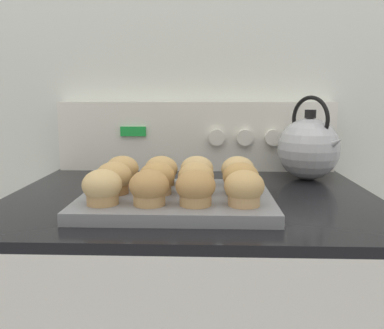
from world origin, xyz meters
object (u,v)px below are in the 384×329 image
at_px(muffin_r2_c3, 238,171).
at_px(muffin_r0_c0, 102,188).
at_px(muffin_r0_c2, 195,188).
at_px(muffin_r1_c1, 157,179).
at_px(muffin_r1_c2, 196,179).
at_px(muffin_r1_c0, 114,178).
at_px(muffin_r1_c3, 241,179).
at_px(muffin_r2_c2, 197,171).
at_px(muffin_r2_c0, 122,171).
at_px(muffin_r2_c1, 161,171).
at_px(muffin_r0_c1, 149,188).
at_px(muffin_pan, 177,199).
at_px(tea_kettle, 309,148).
at_px(muffin_r0_c3, 244,189).

bearing_deg(muffin_r2_c3, muffin_r0_c0, -147.13).
xyz_separation_m(muffin_r0_c2, muffin_r1_c1, (-0.08, 0.08, 0.00)).
relative_size(muffin_r0_c0, muffin_r1_c2, 1.00).
distance_m(muffin_r1_c0, muffin_r1_c3, 0.24).
relative_size(muffin_r0_c0, muffin_r2_c2, 1.00).
relative_size(muffin_r2_c0, muffin_r2_c1, 1.00).
bearing_deg(muffin_r2_c3, muffin_r1_c3, -90.25).
height_order(muffin_r0_c1, muffin_r1_c3, same).
xyz_separation_m(muffin_pan, muffin_r0_c0, (-0.12, -0.08, 0.04)).
xyz_separation_m(muffin_r1_c0, muffin_r2_c3, (0.24, 0.08, 0.00)).
xyz_separation_m(muffin_r1_c1, muffin_r2_c0, (-0.08, 0.08, 0.00)).
height_order(muffin_r0_c0, muffin_r2_c2, same).
bearing_deg(muffin_r0_c1, tea_kettle, 43.47).
relative_size(muffin_r0_c2, muffin_r2_c2, 1.00).
height_order(muffin_r0_c2, muffin_r1_c2, same).
xyz_separation_m(muffin_pan, muffin_r2_c0, (-0.12, 0.08, 0.04)).
distance_m(muffin_r0_c0, muffin_r2_c2, 0.23).
distance_m(muffin_r1_c2, muffin_r2_c0, 0.18).
height_order(muffin_r0_c1, muffin_r1_c1, same).
height_order(muffin_pan, muffin_r0_c2, muffin_r0_c2).
relative_size(muffin_r2_c2, muffin_r2_c3, 1.00).
height_order(muffin_r1_c0, muffin_r1_c1, same).
distance_m(muffin_r0_c1, muffin_r2_c3, 0.23).
bearing_deg(muffin_r1_c2, muffin_r1_c1, -179.75).
distance_m(muffin_r1_c3, muffin_r2_c1, 0.18).
height_order(muffin_r0_c1, muffin_r1_c0, same).
relative_size(muffin_pan, muffin_r0_c3, 5.23).
xyz_separation_m(muffin_pan, muffin_r1_c0, (-0.12, -0.00, 0.04)).
bearing_deg(muffin_r1_c0, tea_kettle, 30.57).
relative_size(muffin_r1_c0, muffin_r2_c3, 1.00).
distance_m(muffin_r1_c2, muffin_r2_c1, 0.11).
height_order(muffin_r1_c0, muffin_r2_c0, same).
relative_size(muffin_r1_c3, muffin_r2_c3, 1.00).
height_order(muffin_r1_c2, muffin_r1_c3, same).
distance_m(muffin_r1_c3, muffin_r2_c3, 0.08).
height_order(muffin_r1_c0, tea_kettle, tea_kettle).
bearing_deg(muffin_r1_c1, muffin_r2_c1, 90.52).
bearing_deg(muffin_r1_c0, muffin_r0_c2, -26.31).
relative_size(muffin_pan, muffin_r1_c0, 5.23).
bearing_deg(muffin_r1_c3, muffin_pan, -179.48).
distance_m(muffin_r1_c1, muffin_r1_c3, 0.16).
relative_size(muffin_r1_c0, muffin_r1_c2, 1.00).
relative_size(muffin_r0_c0, muffin_r2_c3, 1.00).
bearing_deg(tea_kettle, muffin_r2_c0, -157.71).
xyz_separation_m(muffin_r0_c2, tea_kettle, (0.27, 0.33, 0.03)).
bearing_deg(muffin_r0_c1, muffin_r0_c0, 179.29).
xyz_separation_m(muffin_r2_c1, muffin_r2_c2, (0.07, 0.00, 0.00)).
height_order(muffin_r0_c1, tea_kettle, tea_kettle).
relative_size(muffin_r0_c3, muffin_r2_c1, 1.00).
xyz_separation_m(muffin_r1_c3, muffin_r2_c3, (0.00, 0.08, 0.00)).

